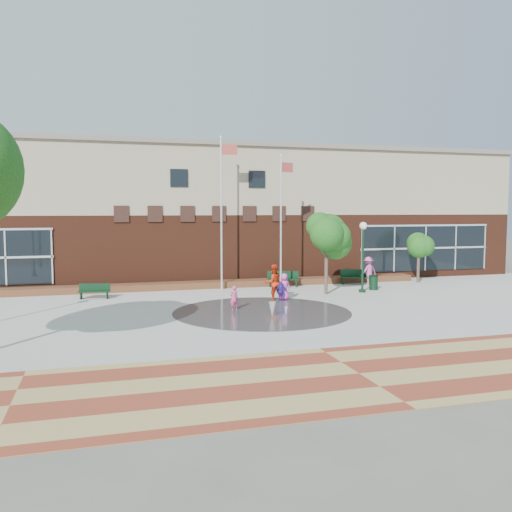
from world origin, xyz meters
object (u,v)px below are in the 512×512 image
object	(u,v)px
flagpole_right	(282,215)
bench_left	(94,294)
trash_can	(374,283)
flagpole_left	(222,205)
child_splash	(234,298)

from	to	relation	value
flagpole_right	bench_left	xyz separation A→B (m)	(-10.70, 0.08, -4.24)
trash_can	flagpole_left	bearing A→B (deg)	163.58
bench_left	trash_can	xyz separation A→B (m)	(16.18, -1.24, 0.18)
flagpole_left	child_splash	world-z (taller)	flagpole_left
bench_left	child_splash	size ratio (longest dim) A/B	1.44
flagpole_left	child_splash	xyz separation A→B (m)	(-0.91, -6.65, -4.53)
bench_left	child_splash	world-z (taller)	child_splash
flagpole_left	flagpole_right	size ratio (longest dim) A/B	1.14
flagpole_right	bench_left	size ratio (longest dim) A/B	4.70
flagpole_left	child_splash	bearing A→B (deg)	-99.39
trash_can	child_splash	world-z (taller)	child_splash
bench_left	trash_can	world-z (taller)	trash_can
flagpole_left	flagpole_right	world-z (taller)	flagpole_left
trash_can	child_splash	size ratio (longest dim) A/B	0.75
trash_can	child_splash	xyz separation A→B (m)	(-9.67, -4.07, 0.14)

